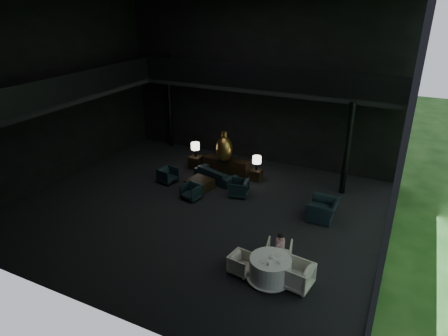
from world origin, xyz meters
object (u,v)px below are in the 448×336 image
at_px(lounge_armchair_south, 191,191).
at_px(dining_chair_north, 279,251).
at_px(side_table_left, 196,162).
at_px(dining_table, 270,270).
at_px(dining_chair_east, 297,273).
at_px(console, 227,166).
at_px(lounge_armchair_east, 239,188).
at_px(sofa, 216,172).
at_px(child, 280,242).
at_px(table_lamp_left, 195,147).
at_px(side_table_right, 256,175).
at_px(lounge_armchair_west, 168,175).
at_px(bronze_urn, 224,148).
at_px(window_armchair, 323,205).
at_px(table_lamp_right, 257,160).
at_px(coffee_table, 200,184).
at_px(dining_chair_west, 241,264).

bearing_deg(lounge_armchair_south, dining_chair_north, -14.88).
xyz_separation_m(side_table_left, dining_table, (6.16, -6.31, 0.02)).
xyz_separation_m(lounge_armchair_south, dining_chair_east, (5.53, -3.37, 0.12)).
bearing_deg(console, lounge_armchair_east, -52.51).
xyz_separation_m(sofa, child, (4.60, -4.54, 0.33)).
distance_m(table_lamp_left, lounge_armchair_south, 3.33).
relative_size(side_table_right, sofa, 0.24).
relative_size(table_lamp_left, dining_table, 0.49).
bearing_deg(lounge_armchair_west, console, -30.04).
relative_size(console, child, 3.61).
distance_m(side_table_left, dining_chair_east, 9.37).
bearing_deg(dining_chair_east, lounge_armchair_east, -131.42).
height_order(bronze_urn, dining_chair_north, bronze_urn).
distance_m(dining_table, dining_chair_north, 0.92).
xyz_separation_m(lounge_armchair_west, dining_chair_east, (7.30, -4.28, 0.10)).
relative_size(lounge_armchair_east, window_armchair, 0.59).
distance_m(sofa, child, 6.47).
distance_m(table_lamp_left, sofa, 1.89).
relative_size(side_table_left, table_lamp_left, 0.89).
distance_m(console, table_lamp_right, 1.73).
bearing_deg(coffee_table, table_lamp_left, 123.88).
xyz_separation_m(lounge_armchair_east, dining_table, (3.05, -4.52, -0.07)).
bearing_deg(dining_table, dining_chair_north, 92.50).
distance_m(console, dining_chair_east, 8.39).
bearing_deg(console, bronze_urn, -90.00).
relative_size(table_lamp_right, dining_table, 0.47).
bearing_deg(window_armchair, console, -115.01).
bearing_deg(sofa, dining_table, 147.62).
height_order(lounge_armchair_east, dining_chair_west, lounge_armchair_east).
bearing_deg(dining_chair_west, dining_chair_east, -78.11).
relative_size(bronze_urn, child, 2.39).
distance_m(sofa, dining_chair_east, 7.68).
relative_size(lounge_armchair_west, lounge_armchair_east, 0.93).
distance_m(dining_chair_east, child, 1.25).
bearing_deg(coffee_table, lounge_armchair_south, -81.40).
relative_size(sofa, window_armchair, 1.59).
relative_size(window_armchair, dining_chair_west, 2.18).
height_order(bronze_urn, lounge_armchair_south, bronze_urn).
relative_size(lounge_armchair_west, child, 1.21).
bearing_deg(table_lamp_right, dining_chair_north, -61.55).
xyz_separation_m(side_table_left, dining_chair_north, (6.12, -5.40, 0.10)).
height_order(side_table_left, side_table_right, side_table_left).
xyz_separation_m(dining_chair_east, child, (-0.83, 0.89, 0.29)).
bearing_deg(window_armchair, lounge_armchair_south, -82.55).
bearing_deg(console, lounge_armchair_south, -92.83).
distance_m(console, child, 7.19).
relative_size(console, side_table_left, 3.56).
xyz_separation_m(table_lamp_right, dining_table, (2.96, -6.31, -0.66)).
distance_m(console, sofa, 1.02).
bearing_deg(dining_chair_east, child, -129.14).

